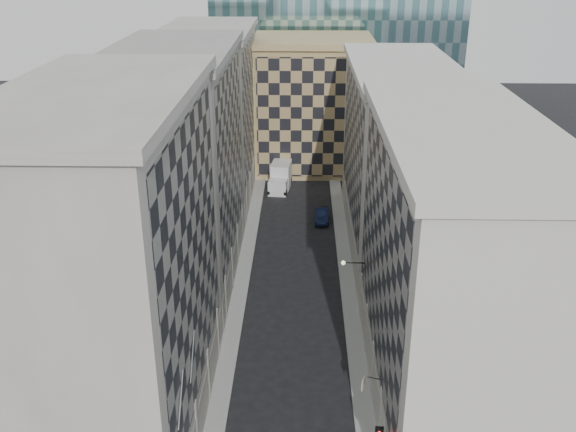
# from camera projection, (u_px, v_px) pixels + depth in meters

# --- Properties ---
(sidewalk_west) EXTENTS (1.50, 100.00, 0.15)m
(sidewalk_west) POSITION_uv_depth(u_px,v_px,m) (240.00, 289.00, 62.18)
(sidewalk_west) COLOR #979792
(sidewalk_west) RESTS_ON ground
(sidewalk_east) EXTENTS (1.50, 100.00, 0.15)m
(sidewalk_east) POSITION_uv_depth(u_px,v_px,m) (349.00, 291.00, 61.95)
(sidewalk_east) COLOR #979792
(sidewalk_east) RESTS_ON ground
(bldg_left_a) EXTENTS (10.80, 22.80, 23.70)m
(bldg_left_a) POSITION_uv_depth(u_px,v_px,m) (117.00, 276.00, 40.21)
(bldg_left_a) COLOR gray
(bldg_left_a) RESTS_ON ground
(bldg_left_b) EXTENTS (10.80, 22.80, 22.70)m
(bldg_left_b) POSITION_uv_depth(u_px,v_px,m) (180.00, 169.00, 60.61)
(bldg_left_b) COLOR gray
(bldg_left_b) RESTS_ON ground
(bldg_left_c) EXTENTS (10.80, 22.80, 21.70)m
(bldg_left_c) POSITION_uv_depth(u_px,v_px,m) (212.00, 116.00, 81.02)
(bldg_left_c) COLOR gray
(bldg_left_c) RESTS_ON ground
(bldg_right_a) EXTENTS (10.80, 26.80, 20.70)m
(bldg_right_a) POSITION_uv_depth(u_px,v_px,m) (450.00, 271.00, 44.00)
(bldg_right_a) COLOR beige
(bldg_right_a) RESTS_ON ground
(bldg_right_b) EXTENTS (10.80, 28.80, 19.70)m
(bldg_right_b) POSITION_uv_depth(u_px,v_px,m) (397.00, 156.00, 68.99)
(bldg_right_b) COLOR beige
(bldg_right_b) RESTS_ON ground
(tan_block) EXTENTS (16.80, 14.80, 18.80)m
(tan_block) POSITION_uv_depth(u_px,v_px,m) (312.00, 104.00, 93.13)
(tan_block) COLOR tan
(tan_block) RESTS_ON ground
(flagpoles_left) EXTENTS (0.10, 6.33, 2.33)m
(flagpoles_left) POSITION_uv_depth(u_px,v_px,m) (187.00, 377.00, 37.02)
(flagpoles_left) COLOR gray
(flagpoles_left) RESTS_ON ground
(bracket_lamp) EXTENTS (1.98, 0.36, 0.36)m
(bracket_lamp) POSITION_uv_depth(u_px,v_px,m) (345.00, 263.00, 54.04)
(bracket_lamp) COLOR black
(bracket_lamp) RESTS_ON ground
(box_truck) EXTENTS (3.18, 6.41, 3.39)m
(box_truck) POSITION_uv_depth(u_px,v_px,m) (280.00, 178.00, 87.28)
(box_truck) COLOR silver
(box_truck) RESTS_ON ground
(dark_car) EXTENTS (1.78, 4.66, 1.51)m
(dark_car) POSITION_uv_depth(u_px,v_px,m) (322.00, 215.00, 77.27)
(dark_car) COLOR #0F1939
(dark_car) RESTS_ON ground
(shop_sign) EXTENTS (1.28, 0.75, 0.85)m
(shop_sign) POSITION_uv_depth(u_px,v_px,m) (364.00, 383.00, 43.07)
(shop_sign) COLOR black
(shop_sign) RESTS_ON ground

